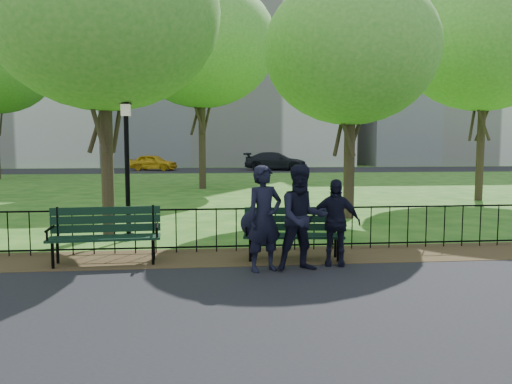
{
  "coord_description": "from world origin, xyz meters",
  "views": [
    {
      "loc": [
        -1.25,
        -7.92,
        2.16
      ],
      "look_at": [
        -0.25,
        1.5,
        1.26
      ],
      "focal_mm": 35.0,
      "sensor_mm": 36.0,
      "label": 1
    }
  ],
  "objects": [
    {
      "name": "apartment_mid",
      "position": [
        2.0,
        48.0,
        15.0
      ],
      "size": [
        24.0,
        15.0,
        30.0
      ],
      "primitive_type": "cube",
      "color": "beige",
      "rests_on": "ground"
    },
    {
      "name": "park_bench_left_a",
      "position": [
        -3.03,
        1.27,
        0.64
      ],
      "size": [
        2.0,
        0.74,
        1.11
      ],
      "rotation": [
        0.0,
        0.0,
        0.07
      ],
      "color": "black",
      "rests_on": "ground"
    },
    {
      "name": "iron_fence",
      "position": [
        0.0,
        2.0,
        0.5
      ],
      "size": [
        24.06,
        0.06,
        1.0
      ],
      "color": "black",
      "rests_on": "ground"
    },
    {
      "name": "sedan_silver",
      "position": [
        5.16,
        35.48,
        0.7
      ],
      "size": [
        4.41,
        3.09,
        1.38
      ],
      "primitive_type": "imported",
      "rotation": [
        0.0,
        0.0,
        1.14
      ],
      "color": "#ADB0B5",
      "rests_on": "far_street"
    },
    {
      "name": "sedan_dark",
      "position": [
        4.9,
        34.21,
        0.78
      ],
      "size": [
        5.71,
        3.56,
        1.54
      ],
      "primitive_type": "imported",
      "rotation": [
        0.0,
        0.0,
        1.29
      ],
      "color": "black",
      "rests_on": "far_street"
    },
    {
      "name": "ground",
      "position": [
        0.0,
        0.0,
        0.0
      ],
      "size": [
        120.0,
        120.0,
        0.0
      ],
      "primitive_type": "plane",
      "color": "#215616"
    },
    {
      "name": "tree_near_e",
      "position": [
        3.02,
        6.39,
        4.87
      ],
      "size": [
        5.04,
        5.04,
        7.02
      ],
      "color": "#2D2116",
      "rests_on": "ground"
    },
    {
      "name": "tree_mid_e",
      "position": [
        9.46,
        10.46,
        6.16
      ],
      "size": [
        6.37,
        6.37,
        8.88
      ],
      "color": "#2D2116",
      "rests_on": "ground"
    },
    {
      "name": "person_mid",
      "position": [
        0.42,
        0.36,
        0.92
      ],
      "size": [
        0.93,
        0.55,
        1.82
      ],
      "primitive_type": "imported",
      "rotation": [
        0.0,
        0.0,
        0.11
      ],
      "color": "black",
      "rests_on": "asphalt_path"
    },
    {
      "name": "person_right",
      "position": [
        1.07,
        0.68,
        0.78
      ],
      "size": [
        0.97,
        0.61,
        1.55
      ],
      "primitive_type": "imported",
      "rotation": [
        0.0,
        0.0,
        -0.28
      ],
      "color": "black",
      "rests_on": "asphalt_path"
    },
    {
      "name": "taxi",
      "position": [
        -5.47,
        35.12,
        0.69
      ],
      "size": [
        4.32,
        2.91,
        1.37
      ],
      "primitive_type": "imported",
      "rotation": [
        0.0,
        0.0,
        1.21
      ],
      "color": "gold",
      "rests_on": "far_street"
    },
    {
      "name": "apartment_west",
      "position": [
        -22.0,
        48.0,
        13.0
      ],
      "size": [
        22.0,
        15.0,
        26.0
      ],
      "primitive_type": "cube",
      "color": "silver",
      "rests_on": "ground"
    },
    {
      "name": "tree_near_w",
      "position": [
        -3.51,
        4.19,
        5.24
      ],
      "size": [
        5.42,
        5.42,
        7.55
      ],
      "color": "#2D2116",
      "rests_on": "ground"
    },
    {
      "name": "asphalt_path",
      "position": [
        0.0,
        -3.4,
        0.01
      ],
      "size": [
        60.0,
        9.2,
        0.01
      ],
      "primitive_type": "cube",
      "color": "black",
      "rests_on": "ground"
    },
    {
      "name": "far_street",
      "position": [
        0.0,
        35.0,
        0.01
      ],
      "size": [
        70.0,
        9.0,
        0.01
      ],
      "primitive_type": "cube",
      "color": "black",
      "rests_on": "ground"
    },
    {
      "name": "person_left",
      "position": [
        -0.23,
        0.39,
        0.92
      ],
      "size": [
        0.77,
        0.65,
        1.81
      ],
      "primitive_type": "imported",
      "rotation": [
        0.0,
        0.0,
        0.39
      ],
      "color": "black",
      "rests_on": "asphalt_path"
    },
    {
      "name": "tree_far_c",
      "position": [
        -1.29,
        16.89,
        7.05
      ],
      "size": [
        7.29,
        7.29,
        10.16
      ],
      "color": "#2D2116",
      "rests_on": "ground"
    },
    {
      "name": "park_bench_main",
      "position": [
        0.1,
        1.21,
        0.65
      ],
      "size": [
        1.97,
        0.8,
        1.05
      ],
      "rotation": [
        0.0,
        0.0,
        -0.13
      ],
      "color": "black",
      "rests_on": "ground"
    },
    {
      "name": "dirt_strip",
      "position": [
        0.0,
        1.5,
        0.01
      ],
      "size": [
        60.0,
        1.6,
        0.01
      ],
      "primitive_type": "cube",
      "color": "#392817",
      "rests_on": "ground"
    },
    {
      "name": "apartment_east",
      "position": [
        26.0,
        48.0,
        12.0
      ],
      "size": [
        20.0,
        15.0,
        24.0
      ],
      "primitive_type": "cube",
      "color": "silver",
      "rests_on": "ground"
    },
    {
      "name": "lamppost",
      "position": [
        -2.95,
        3.53,
        1.72
      ],
      "size": [
        0.28,
        0.28,
        3.17
      ],
      "color": "black",
      "rests_on": "ground"
    }
  ]
}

